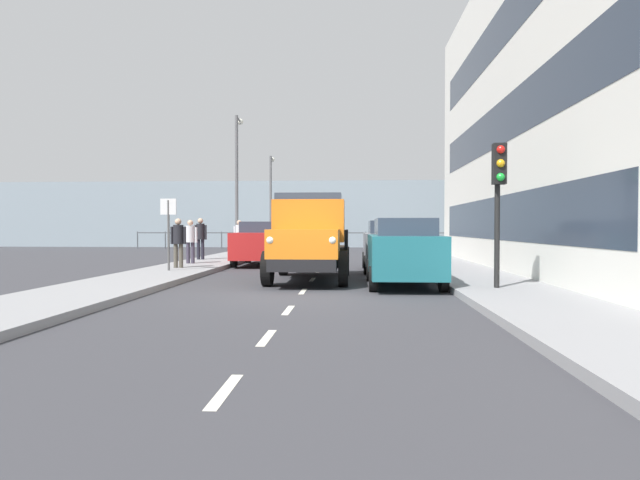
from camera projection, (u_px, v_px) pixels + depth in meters
name	position (u px, v px, depth m)	size (l,w,h in m)	color
ground_plane	(322.00, 267.00, 20.74)	(80.00, 80.00, 0.00)	#38383D
sidewalk_left	(446.00, 266.00, 20.46)	(2.43, 35.48, 0.15)	gray
sidewalk_right	(202.00, 265.00, 21.02)	(2.43, 35.48, 0.15)	gray
road_centreline_markings	(320.00, 269.00, 19.62)	(0.12, 30.20, 0.01)	silver
building_terrace	(622.00, 107.00, 17.47)	(7.77, 20.74, 10.65)	silver
sea_horizon	(338.00, 214.00, 41.38)	(80.00, 0.80, 5.00)	#84939E
seawall_railing	(336.00, 236.00, 37.82)	(28.08, 0.08, 1.20)	#4C5156
truck_vintage_orange	(309.00, 239.00, 15.22)	(2.17, 5.64, 2.43)	black
car_teal_kerbside_near	(403.00, 251.00, 13.94)	(1.81, 4.00, 1.72)	#1E6670
car_grey_kerbside_1	(390.00, 245.00, 18.79)	(1.87, 4.31, 1.72)	slate
car_red_oppositeside_0	(262.00, 243.00, 21.84)	(1.82, 4.52, 1.72)	#B21E1E
car_silver_oppositeside_1	(283.00, 239.00, 28.36)	(1.98, 4.15, 1.72)	#B7BABF
pedestrian_couple_a	(178.00, 239.00, 18.34)	(0.53, 0.34, 1.65)	#4C473D
pedestrian_strolling	(190.00, 238.00, 20.56)	(0.53, 0.34, 1.63)	#383342
pedestrian_by_lamp	(200.00, 235.00, 23.09)	(0.53, 0.34, 1.74)	black
pedestrian_couple_b	(239.00, 235.00, 25.73)	(0.53, 0.34, 1.69)	black
traffic_light_near	(499.00, 183.00, 12.15)	(0.28, 0.41, 3.20)	black
lamp_post_promenade	(237.00, 173.00, 27.62)	(0.32, 1.14, 6.95)	#59595B
lamp_post_far	(271.00, 193.00, 37.77)	(0.32, 1.14, 6.24)	#59595B
street_sign	(168.00, 222.00, 17.19)	(0.50, 0.07, 2.25)	#4C4C4C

